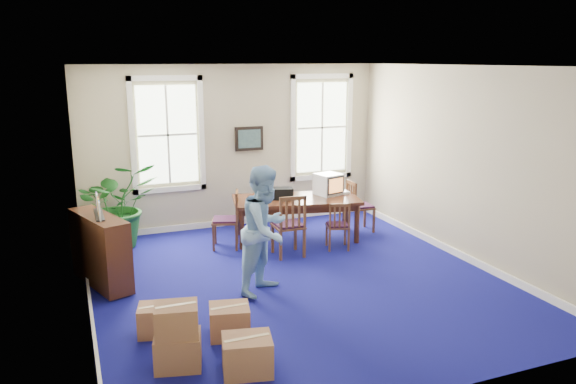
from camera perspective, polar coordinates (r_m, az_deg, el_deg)
name	(u,v)px	position (r m, az deg, el deg)	size (l,w,h in m)	color
floor	(296,281)	(8.66, 0.86, -9.00)	(6.50, 6.50, 0.00)	navy
ceiling	(297,66)	(8.00, 0.94, 12.70)	(6.50, 6.50, 0.00)	white
wall_back	(234,147)	(11.20, -5.50, 4.61)	(6.50, 6.50, 0.00)	tan
wall_front	(430,245)	(5.43, 14.22, -5.24)	(6.50, 6.50, 0.00)	tan
wall_left	(78,196)	(7.58, -20.53, -0.40)	(6.50, 6.50, 0.00)	tan
wall_right	(464,164)	(9.71, 17.49, 2.71)	(6.50, 6.50, 0.00)	tan
baseboard_back	(236,222)	(11.51, -5.29, -3.00)	(6.00, 0.04, 0.12)	white
baseboard_left	(91,308)	(8.07, -19.41, -11.07)	(0.04, 6.50, 0.12)	white
baseboard_right	(457,253)	(10.08, 16.75, -5.93)	(0.04, 6.50, 0.12)	white
window_left	(168,135)	(10.86, -12.14, 5.70)	(1.40, 0.12, 2.20)	white
window_right	(322,127)	(11.81, 3.43, 6.57)	(1.40, 0.12, 2.20)	white
wall_picture	(249,139)	(11.22, -3.97, 5.43)	(0.58, 0.06, 0.48)	black
conference_table	(296,218)	(10.48, 0.83, -2.70)	(2.31, 1.05, 0.79)	#462314
crt_tv	(328,184)	(10.65, 4.12, 0.81)	(0.44, 0.48, 0.40)	#B7B7BC
game_console	(344,192)	(10.78, 5.73, -0.02)	(0.15, 0.19, 0.05)	white
equipment_bag	(282,193)	(10.30, -0.62, -0.13)	(0.41, 0.26, 0.20)	black
chair_near_left	(288,225)	(9.56, 0.02, -3.32)	(0.49, 0.49, 1.09)	brown
chair_near_right	(338,225)	(9.97, 5.07, -3.35)	(0.39, 0.39, 0.87)	brown
chair_end_left	(225,220)	(10.02, -6.40, -2.82)	(0.46, 0.46, 1.03)	brown
chair_end_right	(361,206)	(11.02, 7.39, -1.41)	(0.45, 0.45, 1.01)	brown
man	(266,230)	(8.00, -2.27, -3.84)	(0.91, 0.70, 1.86)	#81B0DA
credenza	(101,251)	(8.76, -18.50, -5.74)	(0.38, 1.35, 1.06)	#462314
brochure_rack	(98,207)	(8.58, -18.70, -1.44)	(0.12, 0.67, 0.29)	#99999E
potted_plant	(118,205)	(10.39, -16.90, -1.26)	(1.39, 1.21, 1.55)	#134715
cardboard_boxes	(193,328)	(6.50, -9.65, -13.44)	(1.34, 1.34, 0.77)	#A36F4B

